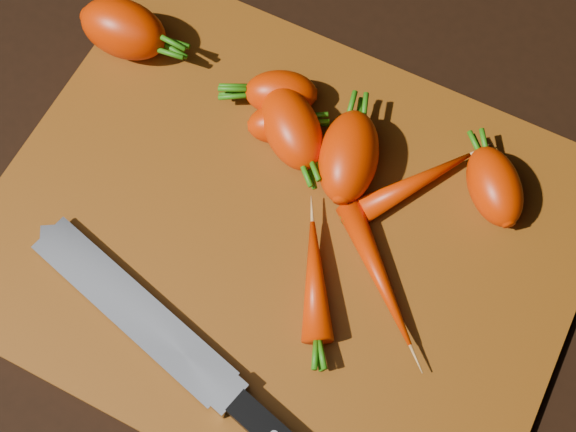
% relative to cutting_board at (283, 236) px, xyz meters
% --- Properties ---
extents(ground, '(2.00, 2.00, 0.01)m').
position_rel_cutting_board_xyz_m(ground, '(0.00, 0.00, -0.01)').
color(ground, black).
extents(cutting_board, '(0.50, 0.40, 0.01)m').
position_rel_cutting_board_xyz_m(cutting_board, '(0.00, 0.00, 0.00)').
color(cutting_board, brown).
rests_on(cutting_board, ground).
extents(carrot_0, '(0.09, 0.06, 0.05)m').
position_rel_cutting_board_xyz_m(carrot_0, '(-0.22, 0.11, 0.03)').
color(carrot_0, '#E82F00').
rests_on(carrot_0, cutting_board).
extents(carrot_1, '(0.10, 0.09, 0.05)m').
position_rel_cutting_board_xyz_m(carrot_1, '(-0.03, 0.08, 0.03)').
color(carrot_1, '#E82F00').
rests_on(carrot_1, cutting_board).
extents(carrot_2, '(0.07, 0.10, 0.05)m').
position_rel_cutting_board_xyz_m(carrot_2, '(0.02, 0.08, 0.03)').
color(carrot_2, '#E82F00').
rests_on(carrot_2, cutting_board).
extents(carrot_3, '(0.08, 0.06, 0.04)m').
position_rel_cutting_board_xyz_m(carrot_3, '(-0.06, 0.11, 0.03)').
color(carrot_3, '#E82F00').
rests_on(carrot_3, cutting_board).
extents(carrot_4, '(0.06, 0.06, 0.04)m').
position_rel_cutting_board_xyz_m(carrot_4, '(-0.05, 0.09, 0.02)').
color(carrot_4, '#E82F00').
rests_on(carrot_4, cutting_board).
extents(carrot_5, '(0.08, 0.09, 0.04)m').
position_rel_cutting_board_xyz_m(carrot_5, '(0.15, 0.11, 0.03)').
color(carrot_5, '#E82F00').
rests_on(carrot_5, cutting_board).
extents(carrot_6, '(0.08, 0.11, 0.02)m').
position_rel_cutting_board_xyz_m(carrot_6, '(0.08, 0.09, 0.02)').
color(carrot_6, '#E82F00').
rests_on(carrot_6, cutting_board).
extents(carrot_7, '(0.11, 0.11, 0.02)m').
position_rel_cutting_board_xyz_m(carrot_7, '(0.09, 0.00, 0.02)').
color(carrot_7, '#E82F00').
rests_on(carrot_7, cutting_board).
extents(carrot_8, '(0.07, 0.10, 0.03)m').
position_rel_cutting_board_xyz_m(carrot_8, '(0.05, -0.03, 0.02)').
color(carrot_8, '#E82F00').
rests_on(carrot_8, cutting_board).
extents(knife, '(0.33, 0.11, 0.02)m').
position_rel_cutting_board_xyz_m(knife, '(-0.06, -0.12, 0.01)').
color(knife, gray).
rests_on(knife, cutting_board).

